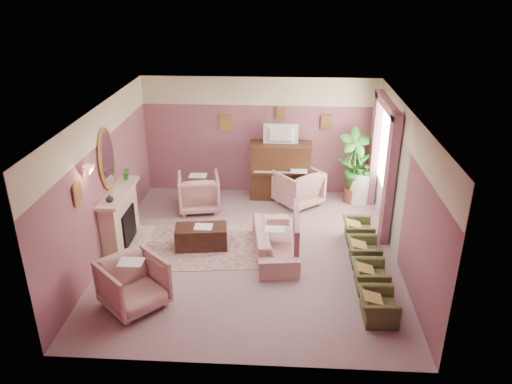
# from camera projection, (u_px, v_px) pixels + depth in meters

# --- Properties ---
(floor) EXTENTS (5.50, 6.00, 0.01)m
(floor) POSITION_uv_depth(u_px,v_px,m) (251.00, 253.00, 9.65)
(floor) COLOR gray
(floor) RESTS_ON ground
(ceiling) EXTENTS (5.50, 6.00, 0.01)m
(ceiling) POSITION_uv_depth(u_px,v_px,m) (251.00, 111.00, 8.51)
(ceiling) COLOR white
(ceiling) RESTS_ON wall_back
(wall_back) EXTENTS (5.50, 0.02, 2.80)m
(wall_back) POSITION_uv_depth(u_px,v_px,m) (260.00, 136.00, 11.82)
(wall_back) COLOR #6E475B
(wall_back) RESTS_ON floor
(wall_front) EXTENTS (5.50, 0.02, 2.80)m
(wall_front) POSITION_uv_depth(u_px,v_px,m) (235.00, 279.00, 6.35)
(wall_front) COLOR #6E475B
(wall_front) RESTS_ON floor
(wall_left) EXTENTS (0.02, 6.00, 2.80)m
(wall_left) POSITION_uv_depth(u_px,v_px,m) (103.00, 183.00, 9.23)
(wall_left) COLOR #6E475B
(wall_left) RESTS_ON floor
(wall_right) EXTENTS (0.02, 6.00, 2.80)m
(wall_right) POSITION_uv_depth(u_px,v_px,m) (404.00, 190.00, 8.93)
(wall_right) COLOR #6E475B
(wall_right) RESTS_ON floor
(picture_rail_band) EXTENTS (5.50, 0.01, 0.65)m
(picture_rail_band) POSITION_uv_depth(u_px,v_px,m) (260.00, 91.00, 11.37)
(picture_rail_band) COLOR beige
(picture_rail_band) RESTS_ON wall_back
(stripe_panel) EXTENTS (0.01, 3.00, 2.15)m
(stripe_panel) POSITION_uv_depth(u_px,v_px,m) (388.00, 179.00, 10.25)
(stripe_panel) COLOR #AFB5A7
(stripe_panel) RESTS_ON wall_right
(fireplace_surround) EXTENTS (0.30, 1.40, 1.10)m
(fireplace_surround) POSITION_uv_depth(u_px,v_px,m) (120.00, 219.00, 9.75)
(fireplace_surround) COLOR #D1B394
(fireplace_surround) RESTS_ON floor
(fireplace_inset) EXTENTS (0.18, 0.72, 0.68)m
(fireplace_inset) POSITION_uv_depth(u_px,v_px,m) (126.00, 226.00, 9.81)
(fireplace_inset) COLOR black
(fireplace_inset) RESTS_ON floor
(fire_ember) EXTENTS (0.06, 0.54, 0.10)m
(fire_ember) POSITION_uv_depth(u_px,v_px,m) (129.00, 234.00, 9.88)
(fire_ember) COLOR orange
(fire_ember) RESTS_ON floor
(mantel_shelf) EXTENTS (0.40, 1.55, 0.07)m
(mantel_shelf) POSITION_uv_depth(u_px,v_px,m) (118.00, 192.00, 9.52)
(mantel_shelf) COLOR #D1B394
(mantel_shelf) RESTS_ON fireplace_surround
(hearth) EXTENTS (0.55, 1.50, 0.02)m
(hearth) POSITION_uv_depth(u_px,v_px,m) (133.00, 243.00, 9.96)
(hearth) COLOR #D1B394
(hearth) RESTS_ON floor
(mirror_frame) EXTENTS (0.04, 0.72, 1.20)m
(mirror_frame) POSITION_uv_depth(u_px,v_px,m) (107.00, 159.00, 9.25)
(mirror_frame) COLOR #D6B254
(mirror_frame) RESTS_ON wall_left
(mirror_glass) EXTENTS (0.01, 0.60, 1.06)m
(mirror_glass) POSITION_uv_depth(u_px,v_px,m) (108.00, 159.00, 9.25)
(mirror_glass) COLOR white
(mirror_glass) RESTS_ON wall_left
(sconce_shade) EXTENTS (0.20, 0.20, 0.16)m
(sconce_shade) POSITION_uv_depth(u_px,v_px,m) (89.00, 171.00, 8.21)
(sconce_shade) COLOR #FF9875
(sconce_shade) RESTS_ON wall_left
(piano) EXTENTS (1.40, 0.60, 1.30)m
(piano) POSITION_uv_depth(u_px,v_px,m) (280.00, 171.00, 11.80)
(piano) COLOR #3F2514
(piano) RESTS_ON floor
(piano_keyshelf) EXTENTS (1.30, 0.12, 0.06)m
(piano_keyshelf) POSITION_uv_depth(u_px,v_px,m) (280.00, 174.00, 11.46)
(piano_keyshelf) COLOR #3F2514
(piano_keyshelf) RESTS_ON piano
(piano_keys) EXTENTS (1.20, 0.08, 0.02)m
(piano_keys) POSITION_uv_depth(u_px,v_px,m) (280.00, 172.00, 11.44)
(piano_keys) COLOR beige
(piano_keys) RESTS_ON piano
(piano_top) EXTENTS (1.45, 0.65, 0.04)m
(piano_top) POSITION_uv_depth(u_px,v_px,m) (281.00, 145.00, 11.53)
(piano_top) COLOR #3F2514
(piano_top) RESTS_ON piano
(television) EXTENTS (0.80, 0.12, 0.48)m
(television) POSITION_uv_depth(u_px,v_px,m) (281.00, 133.00, 11.37)
(television) COLOR black
(television) RESTS_ON piano
(print_back_left) EXTENTS (0.30, 0.03, 0.38)m
(print_back_left) POSITION_uv_depth(u_px,v_px,m) (226.00, 123.00, 11.69)
(print_back_left) COLOR #D6B254
(print_back_left) RESTS_ON wall_back
(print_back_right) EXTENTS (0.26, 0.03, 0.34)m
(print_back_right) POSITION_uv_depth(u_px,v_px,m) (326.00, 122.00, 11.54)
(print_back_right) COLOR #D6B254
(print_back_right) RESTS_ON wall_back
(print_back_mid) EXTENTS (0.22, 0.03, 0.26)m
(print_back_mid) POSITION_uv_depth(u_px,v_px,m) (281.00, 112.00, 11.51)
(print_back_mid) COLOR #D6B254
(print_back_mid) RESTS_ON wall_back
(print_left_wall) EXTENTS (0.03, 0.28, 0.36)m
(print_left_wall) POSITION_uv_depth(u_px,v_px,m) (78.00, 194.00, 8.00)
(print_left_wall) COLOR #D6B254
(print_left_wall) RESTS_ON wall_left
(window_blind) EXTENTS (0.03, 1.40, 1.80)m
(window_blind) POSITION_uv_depth(u_px,v_px,m) (387.00, 146.00, 10.23)
(window_blind) COLOR beige
(window_blind) RESTS_ON wall_right
(curtain_left) EXTENTS (0.16, 0.34, 2.60)m
(curtain_left) POSITION_uv_depth(u_px,v_px,m) (390.00, 181.00, 9.55)
(curtain_left) COLOR #955161
(curtain_left) RESTS_ON floor
(curtain_right) EXTENTS (0.16, 0.34, 2.60)m
(curtain_right) POSITION_uv_depth(u_px,v_px,m) (374.00, 150.00, 11.23)
(curtain_right) COLOR #955161
(curtain_right) RESTS_ON floor
(pelmet) EXTENTS (0.16, 2.20, 0.16)m
(pelmet) POSITION_uv_depth(u_px,v_px,m) (388.00, 105.00, 9.88)
(pelmet) COLOR #955161
(pelmet) RESTS_ON wall_right
(mantel_plant) EXTENTS (0.16, 0.16, 0.28)m
(mantel_plant) POSITION_uv_depth(u_px,v_px,m) (126.00, 173.00, 9.95)
(mantel_plant) COLOR #2B8024
(mantel_plant) RESTS_ON mantel_shelf
(mantel_vase) EXTENTS (0.16, 0.16, 0.16)m
(mantel_vase) POSITION_uv_depth(u_px,v_px,m) (109.00, 198.00, 9.02)
(mantel_vase) COLOR beige
(mantel_vase) RESTS_ON mantel_shelf
(area_rug) EXTENTS (2.68, 2.07, 0.01)m
(area_rug) POSITION_uv_depth(u_px,v_px,m) (206.00, 246.00, 9.87)
(area_rug) COLOR #A87975
(area_rug) RESTS_ON floor
(coffee_table) EXTENTS (1.06, 0.63, 0.45)m
(coffee_table) POSITION_uv_depth(u_px,v_px,m) (201.00, 237.00, 9.76)
(coffee_table) COLOR black
(coffee_table) RESTS_ON floor
(table_paper) EXTENTS (0.35, 0.28, 0.01)m
(table_paper) POSITION_uv_depth(u_px,v_px,m) (203.00, 227.00, 9.66)
(table_paper) COLOR silver
(table_paper) RESTS_ON coffee_table
(sofa) EXTENTS (0.63, 1.88, 0.76)m
(sofa) POSITION_uv_depth(u_px,v_px,m) (275.00, 237.00, 9.45)
(sofa) COLOR tan
(sofa) RESTS_ON floor
(sofa_throw) EXTENTS (0.10, 1.43, 0.52)m
(sofa_throw) POSITION_uv_depth(u_px,v_px,m) (296.00, 227.00, 9.34)
(sofa_throw) COLOR #955161
(sofa_throw) RESTS_ON sofa
(floral_armchair_left) EXTENTS (0.89, 0.89, 0.93)m
(floral_armchair_left) POSITION_uv_depth(u_px,v_px,m) (199.00, 190.00, 11.22)
(floral_armchair_left) COLOR tan
(floral_armchair_left) RESTS_ON floor
(floral_armchair_right) EXTENTS (0.89, 0.89, 0.93)m
(floral_armchair_right) POSITION_uv_depth(u_px,v_px,m) (298.00, 186.00, 11.47)
(floral_armchair_right) COLOR tan
(floral_armchair_right) RESTS_ON floor
(floral_armchair_front) EXTENTS (0.89, 0.89, 0.93)m
(floral_armchair_front) POSITION_uv_depth(u_px,v_px,m) (133.00, 282.00, 7.93)
(floral_armchair_front) COLOR tan
(floral_armchair_front) RESTS_ON floor
(olive_chair_a) EXTENTS (0.47, 0.67, 0.58)m
(olive_chair_a) POSITION_uv_depth(u_px,v_px,m) (378.00, 302.00, 7.72)
(olive_chair_a) COLOR #484C27
(olive_chair_a) RESTS_ON floor
(olive_chair_b) EXTENTS (0.47, 0.67, 0.58)m
(olive_chair_b) POSITION_uv_depth(u_px,v_px,m) (370.00, 273.00, 8.47)
(olive_chair_b) COLOR #484C27
(olive_chair_b) RESTS_ON floor
(olive_chair_c) EXTENTS (0.47, 0.67, 0.58)m
(olive_chair_c) POSITION_uv_depth(u_px,v_px,m) (364.00, 249.00, 9.22)
(olive_chair_c) COLOR #484C27
(olive_chair_c) RESTS_ON floor
(olive_chair_d) EXTENTS (0.47, 0.67, 0.58)m
(olive_chair_d) POSITION_uv_depth(u_px,v_px,m) (358.00, 228.00, 9.97)
(olive_chair_d) COLOR #484C27
(olive_chair_d) RESTS_ON floor
(side_table) EXTENTS (0.52, 0.52, 0.70)m
(side_table) POSITION_uv_depth(u_px,v_px,m) (359.00, 188.00, 11.65)
(side_table) COLOR white
(side_table) RESTS_ON floor
(side_plant_big) EXTENTS (0.30, 0.30, 0.34)m
(side_plant_big) POSITION_uv_depth(u_px,v_px,m) (361.00, 167.00, 11.44)
(side_plant_big) COLOR #2B8024
(side_plant_big) RESTS_ON side_table
(side_plant_small) EXTENTS (0.16, 0.16, 0.28)m
(side_plant_small) POSITION_uv_depth(u_px,v_px,m) (367.00, 170.00, 11.35)
(side_plant_small) COLOR #2B8024
(side_plant_small) RESTS_ON side_table
(palm_pot) EXTENTS (0.34, 0.34, 0.34)m
(palm_pot) POSITION_uv_depth(u_px,v_px,m) (351.00, 195.00, 11.72)
(palm_pot) COLOR brown
(palm_pot) RESTS_ON floor
(palm_plant) EXTENTS (0.76, 0.76, 1.44)m
(palm_plant) POSITION_uv_depth(u_px,v_px,m) (354.00, 159.00, 11.36)
(palm_plant) COLOR #2B8024
(palm_plant) RESTS_ON palm_pot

